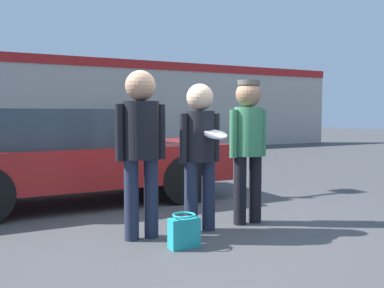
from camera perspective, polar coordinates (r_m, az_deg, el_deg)
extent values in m
plane|color=#3F3F42|center=(4.81, 0.38, -11.78)|extent=(56.00, 56.00, 0.00)
cube|color=#B2A89E|center=(14.66, -19.21, 4.99)|extent=(24.00, 0.18, 3.20)
cube|color=#B21E1E|center=(14.65, -19.28, 10.69)|extent=(24.00, 0.04, 0.30)
cylinder|color=#1E2338|center=(4.50, -8.08, -7.39)|extent=(0.15, 0.15, 0.84)
cylinder|color=#1E2338|center=(4.58, -5.47, -7.17)|extent=(0.15, 0.15, 0.84)
cylinder|color=black|center=(4.45, -6.84, 1.85)|extent=(0.38, 0.38, 0.60)
cylinder|color=black|center=(4.38, -9.64, 1.50)|extent=(0.09, 0.09, 0.58)
cylinder|color=black|center=(4.54, -4.14, 1.64)|extent=(0.09, 0.09, 0.58)
sphere|color=tan|center=(4.46, -6.89, 7.72)|extent=(0.32, 0.32, 0.32)
cylinder|color=#1E2338|center=(4.74, -0.13, -7.12)|extent=(0.15, 0.15, 0.79)
cylinder|color=#1E2338|center=(4.84, 2.20, -6.88)|extent=(0.15, 0.15, 0.79)
cylinder|color=black|center=(4.71, 1.06, 1.06)|extent=(0.32, 0.32, 0.56)
cylinder|color=black|center=(4.62, -1.13, 0.73)|extent=(0.09, 0.09, 0.54)
cylinder|color=black|center=(4.81, 3.16, 0.86)|extent=(0.09, 0.09, 0.54)
sphere|color=#DBB28E|center=(4.70, 1.06, 6.25)|extent=(0.30, 0.30, 0.30)
cylinder|color=silver|center=(4.53, 3.15, 1.29)|extent=(0.25, 0.24, 0.10)
cylinder|color=black|center=(5.12, 6.42, -6.16)|extent=(0.15, 0.15, 0.81)
cylinder|color=black|center=(5.24, 8.42, -5.93)|extent=(0.15, 0.15, 0.81)
cylinder|color=#33724C|center=(5.10, 7.50, 1.66)|extent=(0.34, 0.34, 0.58)
cylinder|color=#33724C|center=(4.99, 5.54, 1.37)|extent=(0.09, 0.09, 0.56)
cylinder|color=#33724C|center=(5.22, 9.37, 1.46)|extent=(0.09, 0.09, 0.56)
sphere|color=#8C664C|center=(5.10, 7.55, 6.61)|extent=(0.30, 0.30, 0.30)
cylinder|color=#4C4742|center=(5.11, 7.56, 8.09)|extent=(0.26, 0.26, 0.06)
cube|color=maroon|center=(6.57, -14.86, -2.49)|extent=(4.24, 1.89, 0.54)
cube|color=#28333D|center=(6.52, -15.67, 2.16)|extent=(2.20, 1.62, 0.53)
cylinder|color=black|center=(7.78, -6.75, -2.99)|extent=(0.72, 0.22, 0.72)
cylinder|color=black|center=(6.25, -1.18, -4.71)|extent=(0.72, 0.22, 0.72)
sphere|color=#285B2D|center=(14.30, -10.16, 1.48)|extent=(1.36, 1.36, 1.36)
cube|color=teal|center=(4.27, -1.06, -11.77)|extent=(0.30, 0.14, 0.30)
torus|color=teal|center=(4.23, -1.06, -9.45)|extent=(0.23, 0.23, 0.02)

